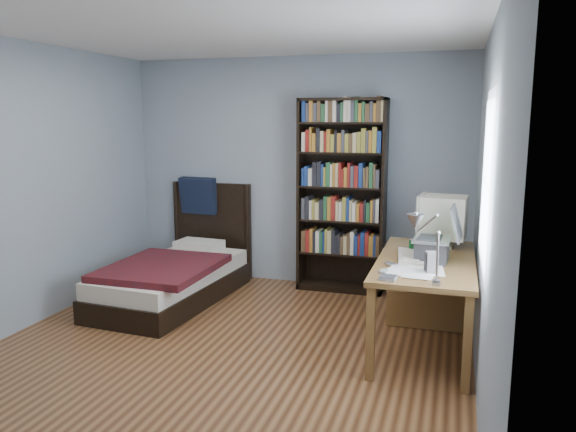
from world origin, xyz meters
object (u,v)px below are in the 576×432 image
object	(u,v)px
desk	(428,282)
crt_monitor	(441,218)
laptop	(435,246)
keyboard	(410,257)
speaker	(432,263)
desk_lamp	(419,229)
soda_can	(412,246)
bookshelf	(342,196)
bed	(176,274)

from	to	relation	value
desk	crt_monitor	world-z (taller)	crt_monitor
laptop	keyboard	bearing A→B (deg)	176.09
crt_monitor	speaker	bearing A→B (deg)	-91.84
desk	desk_lamp	bearing A→B (deg)	-90.07
crt_monitor	soda_can	distance (m)	0.42
speaker	bookshelf	distance (m)	2.02
speaker	bed	world-z (taller)	bed
crt_monitor	speaker	size ratio (longest dim) A/B	2.87
crt_monitor	soda_can	world-z (taller)	crt_monitor
bookshelf	crt_monitor	bearing A→B (deg)	-38.08
keyboard	bookshelf	bearing A→B (deg)	115.42
desk	soda_can	bearing A→B (deg)	-117.65
desk_lamp	bookshelf	world-z (taller)	bookshelf
crt_monitor	keyboard	size ratio (longest dim) A/B	0.92
desk_lamp	soda_can	distance (m)	1.29
desk_lamp	keyboard	world-z (taller)	desk_lamp
crt_monitor	bed	size ratio (longest dim) A/B	0.23
crt_monitor	bed	distance (m)	2.71
desk_lamp	bed	bearing A→B (deg)	148.23
crt_monitor	speaker	xyz separation A→B (m)	(-0.03, -0.91, -0.18)
laptop	soda_can	xyz separation A→B (m)	(-0.19, 0.24, -0.07)
keyboard	soda_can	size ratio (longest dim) A/B	4.48
desk_lamp	speaker	xyz separation A→B (m)	(0.06, 0.62, -0.36)
bookshelf	bed	size ratio (longest dim) A/B	1.01
bed	crt_monitor	bearing A→B (deg)	-0.63
laptop	soda_can	distance (m)	0.31
soda_can	bookshelf	bearing A→B (deg)	126.51
laptop	bookshelf	xyz separation A→B (m)	(-1.02, 1.36, 0.18)
desk_lamp	bed	world-z (taller)	desk_lamp
speaker	soda_can	xyz separation A→B (m)	(-0.18, 0.60, -0.02)
crt_monitor	desk_lamp	world-z (taller)	desk_lamp
desk_lamp	speaker	bearing A→B (deg)	84.42
desk_lamp	soda_can	bearing A→B (deg)	95.76
speaker	bed	size ratio (longest dim) A/B	0.08
desk	desk_lamp	world-z (taller)	desk_lamp
desk	desk_lamp	distance (m)	1.65
keyboard	bed	world-z (taller)	bed
laptop	desk_lamp	size ratio (longest dim) A/B	0.81
laptop	speaker	size ratio (longest dim) A/B	2.80
crt_monitor	laptop	size ratio (longest dim) A/B	1.02
keyboard	soda_can	bearing A→B (deg)	84.56
keyboard	bed	bearing A→B (deg)	160.52
bed	laptop	bearing A→B (deg)	-12.48
speaker	bed	distance (m)	2.80
desk_lamp	soda_can	xyz separation A→B (m)	(-0.12, 1.22, -0.39)
soda_can	bookshelf	distance (m)	1.42
keyboard	bookshelf	distance (m)	1.61
bed	keyboard	bearing A→B (deg)	-13.12
desk	keyboard	size ratio (longest dim) A/B	3.17
bed	desk_lamp	bearing A→B (deg)	-31.77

